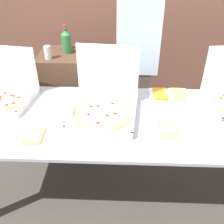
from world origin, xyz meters
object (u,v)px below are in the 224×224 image
object	(u,v)px
pizza_box_far_left	(8,92)
paper_plate_front_center	(167,130)
person_guest_cap	(137,62)
paper_plate_front_left	(34,137)
soda_can_silver	(48,52)
veggie_tray	(169,96)
soda_can_colored	(65,43)
pizza_box_far_right	(104,103)
soda_bottle	(66,41)

from	to	relation	value
pizza_box_far_left	paper_plate_front_center	xyz separation A→B (m)	(1.27, -0.39, -0.06)
person_guest_cap	pizza_box_far_left	bearing A→B (deg)	27.69
paper_plate_front_left	soda_can_silver	xyz separation A→B (m)	(-0.12, 0.98, 0.22)
paper_plate_front_left	veggie_tray	xyz separation A→B (m)	(0.99, 0.56, 0.01)
soda_can_colored	paper_plate_front_left	bearing A→B (deg)	-90.02
paper_plate_front_center	pizza_box_far_left	bearing A→B (deg)	163.07
pizza_box_far_right	pizza_box_far_left	bearing A→B (deg)	173.92
pizza_box_far_right	soda_can_colored	bearing A→B (deg)	122.22
pizza_box_far_right	pizza_box_far_left	world-z (taller)	pizza_box_far_right
paper_plate_front_center	soda_can_colored	distance (m)	1.47
pizza_box_far_right	person_guest_cap	world-z (taller)	person_guest_cap
person_guest_cap	pizza_box_far_right	bearing A→B (deg)	69.66
paper_plate_front_center	soda_bottle	distance (m)	1.38
soda_can_silver	soda_can_colored	bearing A→B (deg)	65.33
soda_bottle	soda_can_colored	world-z (taller)	soda_bottle
paper_plate_front_left	soda_bottle	distance (m)	1.17
pizza_box_far_right	paper_plate_front_left	xyz separation A→B (m)	(-0.46, -0.33, -0.07)
pizza_box_far_right	soda_bottle	world-z (taller)	pizza_box_far_right
paper_plate_front_center	person_guest_cap	world-z (taller)	person_guest_cap
pizza_box_far_right	pizza_box_far_left	size ratio (longest dim) A/B	1.14
pizza_box_far_left	veggie_tray	size ratio (longest dim) A/B	1.45
veggie_tray	paper_plate_front_center	bearing A→B (deg)	-99.21
soda_can_colored	person_guest_cap	world-z (taller)	person_guest_cap
soda_can_silver	paper_plate_front_center	bearing A→B (deg)	-40.09
soda_can_colored	person_guest_cap	size ratio (longest dim) A/B	0.07
pizza_box_far_left	paper_plate_front_left	distance (m)	0.61
pizza_box_far_right	veggie_tray	xyz separation A→B (m)	(0.53, 0.24, -0.06)
soda_bottle	pizza_box_far_right	bearing A→B (deg)	-62.39
paper_plate_front_left	soda_can_colored	xyz separation A→B (m)	(0.00, 1.24, 0.22)
paper_plate_front_left	soda_bottle	size ratio (longest dim) A/B	0.93
soda_bottle	pizza_box_far_left	bearing A→B (deg)	-121.09
soda_can_silver	person_guest_cap	xyz separation A→B (m)	(0.85, 0.08, -0.12)
paper_plate_front_center	soda_can_silver	distance (m)	1.37
pizza_box_far_left	soda_can_silver	size ratio (longest dim) A/B	3.82
veggie_tray	soda_can_colored	world-z (taller)	soda_can_colored
person_guest_cap	paper_plate_front_left	bearing A→B (deg)	55.52
paper_plate_front_center	soda_can_silver	bearing A→B (deg)	139.91
pizza_box_far_left	soda_can_silver	xyz separation A→B (m)	(0.23, 0.48, 0.15)
paper_plate_front_left	pizza_box_far_left	bearing A→B (deg)	125.53
veggie_tray	soda_bottle	xyz separation A→B (m)	(-0.95, 0.57, 0.26)
paper_plate_front_center	soda_can_colored	world-z (taller)	soda_can_colored
soda_bottle	soda_can_silver	xyz separation A→B (m)	(-0.15, -0.16, -0.06)
soda_can_colored	soda_bottle	bearing A→B (deg)	-71.86
paper_plate_front_center	pizza_box_far_right	bearing A→B (deg)	154.48
paper_plate_front_left	soda_can_colored	world-z (taller)	soda_can_colored
soda_bottle	person_guest_cap	xyz separation A→B (m)	(0.70, -0.07, -0.18)
pizza_box_far_right	person_guest_cap	bearing A→B (deg)	75.27
paper_plate_front_center	paper_plate_front_left	world-z (taller)	same
soda_can_silver	paper_plate_front_left	bearing A→B (deg)	-83.06
paper_plate_front_left	soda_can_colored	bearing A→B (deg)	89.98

